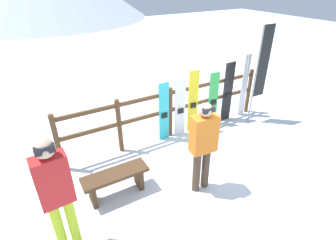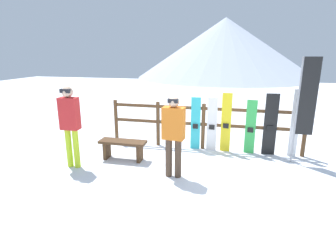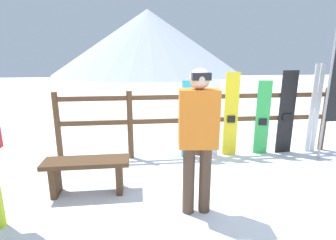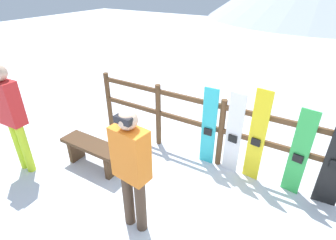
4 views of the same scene
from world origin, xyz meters
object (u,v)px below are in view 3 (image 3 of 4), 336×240
(bench, at_px, (87,169))
(snowboard_yellow, at_px, (231,115))
(ski_pair_white, at_px, (315,109))
(person_orange, at_px, (198,133))
(snowboard_white, at_px, (212,119))
(snowboard_black_stripe, at_px, (287,113))
(snowboard_green, at_px, (262,118))
(snowboard_cyan, at_px, (189,120))

(bench, bearing_deg, snowboard_yellow, 25.56)
(ski_pair_white, bearing_deg, person_orange, -146.73)
(person_orange, bearing_deg, snowboard_white, 69.19)
(bench, relative_size, snowboard_black_stripe, 0.72)
(bench, relative_size, snowboard_yellow, 0.73)
(bench, xyz_separation_m, snowboard_black_stripe, (3.45, 1.14, 0.43))
(bench, bearing_deg, ski_pair_white, 15.88)
(bench, bearing_deg, snowboard_green, 20.85)
(person_orange, height_order, snowboard_cyan, person_orange)
(person_orange, bearing_deg, snowboard_yellow, 59.63)
(person_orange, bearing_deg, snowboard_cyan, 82.37)
(snowboard_green, bearing_deg, person_orange, -133.13)
(snowboard_black_stripe, bearing_deg, snowboard_green, -179.98)
(snowboard_white, bearing_deg, bench, -150.63)
(snowboard_yellow, bearing_deg, person_orange, -120.37)
(person_orange, relative_size, snowboard_white, 1.20)
(snowboard_black_stripe, height_order, ski_pair_white, ski_pair_white)
(bench, relative_size, snowboard_cyan, 0.80)
(snowboard_white, bearing_deg, snowboard_green, -0.00)
(bench, xyz_separation_m, snowboard_white, (2.02, 1.14, 0.36))
(bench, distance_m, snowboard_green, 3.22)
(snowboard_green, relative_size, ski_pair_white, 0.82)
(bench, bearing_deg, snowboard_cyan, 35.51)
(person_orange, xyz_separation_m, snowboard_black_stripe, (2.09, 1.74, -0.21))
(bench, distance_m, person_orange, 1.62)
(snowboard_yellow, xyz_separation_m, snowboard_green, (0.61, -0.00, -0.08))
(snowboard_green, bearing_deg, snowboard_white, 180.00)
(person_orange, bearing_deg, ski_pair_white, 33.27)
(person_orange, xyz_separation_m, ski_pair_white, (2.65, 1.74, -0.15))
(snowboard_white, bearing_deg, person_orange, -110.81)
(snowboard_green, height_order, ski_pair_white, ski_pair_white)
(person_orange, distance_m, snowboard_white, 1.88)
(snowboard_yellow, height_order, ski_pair_white, ski_pair_white)
(bench, distance_m, snowboard_white, 2.35)
(bench, relative_size, person_orange, 0.66)
(snowboard_yellow, bearing_deg, snowboard_black_stripe, 0.00)
(snowboard_cyan, relative_size, snowboard_yellow, 0.91)
(person_orange, relative_size, ski_pair_white, 1.01)
(ski_pair_white, bearing_deg, snowboard_black_stripe, -179.66)
(bench, relative_size, snowboard_white, 0.80)
(person_orange, relative_size, snowboard_yellow, 1.10)
(snowboard_white, relative_size, ski_pair_white, 0.84)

